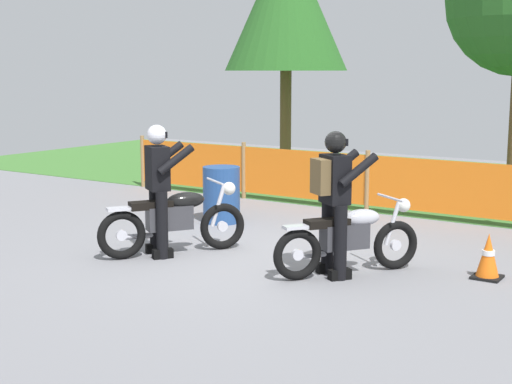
# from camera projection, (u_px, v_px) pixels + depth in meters

# --- Properties ---
(ground) EXTENTS (24.00, 24.00, 0.02)m
(ground) POSITION_uv_depth(u_px,v_px,m) (248.00, 257.00, 9.49)
(ground) COLOR gray
(grass_verge) EXTENTS (24.00, 7.78, 0.01)m
(grass_verge) POSITION_uv_depth(u_px,v_px,m) (445.00, 183.00, 15.62)
(grass_verge) COLOR #427A33
(grass_verge) RESTS_ON ground
(barrier_fence) EXTENTS (10.11, 0.08, 1.05)m
(barrier_fence) POSITION_uv_depth(u_px,v_px,m) (367.00, 181.00, 12.33)
(barrier_fence) COLOR #997547
(barrier_fence) RESTS_ON ground
(tree_leftmost) EXTENTS (2.99, 2.99, 5.67)m
(tree_leftmost) POSITION_uv_depth(u_px,v_px,m) (286.00, 2.00, 17.75)
(tree_leftmost) COLOR brown
(tree_leftmost) RESTS_ON ground
(motorcycle_lead) EXTENTS (1.18, 1.71, 0.94)m
(motorcycle_lead) POSITION_uv_depth(u_px,v_px,m) (174.00, 220.00, 9.55)
(motorcycle_lead) COLOR black
(motorcycle_lead) RESTS_ON ground
(motorcycle_trailing) EXTENTS (1.17, 1.60, 0.89)m
(motorcycle_trailing) POSITION_uv_depth(u_px,v_px,m) (349.00, 238.00, 8.59)
(motorcycle_trailing) COLOR black
(motorcycle_trailing) RESTS_ON ground
(rider_lead) EXTENTS (0.72, 0.73, 1.69)m
(rider_lead) POSITION_uv_depth(u_px,v_px,m) (159.00, 185.00, 9.39)
(rider_lead) COLOR black
(rider_lead) RESTS_ON ground
(rider_trailing) EXTENTS (0.72, 0.79, 1.69)m
(rider_trailing) POSITION_uv_depth(u_px,v_px,m) (334.00, 196.00, 8.43)
(rider_trailing) COLOR black
(rider_trailing) RESTS_ON ground
(traffic_cone) EXTENTS (0.32, 0.32, 0.53)m
(traffic_cone) POSITION_uv_depth(u_px,v_px,m) (488.00, 256.00, 8.45)
(traffic_cone) COLOR black
(traffic_cone) RESTS_ON ground
(spare_drum) EXTENTS (0.58, 0.58, 0.88)m
(spare_drum) POSITION_uv_depth(u_px,v_px,m) (221.00, 195.00, 11.55)
(spare_drum) COLOR navy
(spare_drum) RESTS_ON ground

